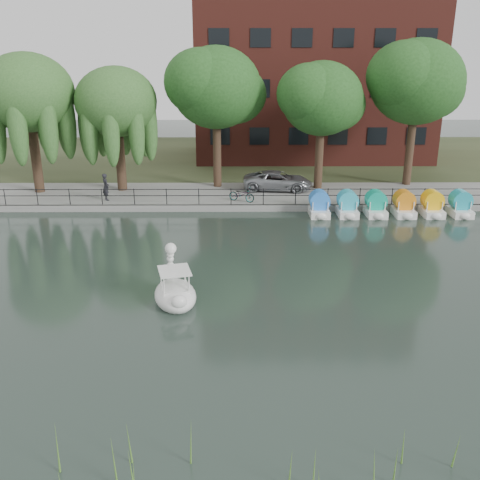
{
  "coord_description": "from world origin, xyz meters",
  "views": [
    {
      "loc": [
        0.36,
        -18.84,
        9.38
      ],
      "look_at": [
        0.5,
        4.0,
        1.3
      ],
      "focal_mm": 40.0,
      "sensor_mm": 36.0,
      "label": 1
    }
  ],
  "objects_px": {
    "pedestrian": "(106,185)",
    "swan_boat": "(175,291)",
    "minivan": "(278,179)",
    "bicycle": "(242,194)"
  },
  "relations": [
    {
      "from": "swan_boat",
      "to": "minivan",
      "type": "bearing_deg",
      "value": 58.5
    },
    {
      "from": "minivan",
      "to": "swan_boat",
      "type": "height_order",
      "value": "swan_boat"
    },
    {
      "from": "bicycle",
      "to": "swan_boat",
      "type": "xyz_separation_m",
      "value": [
        -2.75,
        -13.54,
        -0.42
      ]
    },
    {
      "from": "pedestrian",
      "to": "swan_boat",
      "type": "distance_m",
      "value": 15.14
    },
    {
      "from": "pedestrian",
      "to": "swan_boat",
      "type": "relative_size",
      "value": 0.68
    },
    {
      "from": "minivan",
      "to": "pedestrian",
      "type": "xyz_separation_m",
      "value": [
        -11.12,
        -2.56,
        0.25
      ]
    },
    {
      "from": "bicycle",
      "to": "pedestrian",
      "type": "distance_m",
      "value": 8.65
    },
    {
      "from": "pedestrian",
      "to": "minivan",
      "type": "bearing_deg",
      "value": -109.49
    },
    {
      "from": "minivan",
      "to": "swan_boat",
      "type": "bearing_deg",
      "value": 168.31
    },
    {
      "from": "bicycle",
      "to": "swan_boat",
      "type": "relative_size",
      "value": 0.59
    }
  ]
}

